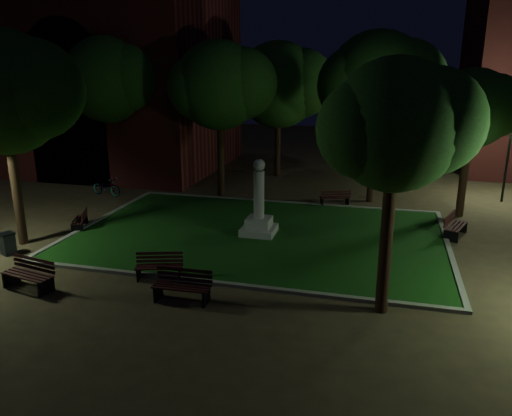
{
  "coord_description": "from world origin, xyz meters",
  "views": [
    {
      "loc": [
        4.91,
        -17.33,
        7.05
      ],
      "look_at": [
        0.13,
        1.0,
        1.5
      ],
      "focal_mm": 35.0,
      "sensor_mm": 36.0,
      "label": 1
    }
  ],
  "objects": [
    {
      "name": "tree_west",
      "position": [
        -8.88,
        -1.36,
        5.97
      ],
      "size": [
        5.74,
        4.69,
        8.32
      ],
      "color": "black",
      "rests_on": "ground"
    },
    {
      "name": "tree_north_er",
      "position": [
        4.44,
        8.65,
        6.05
      ],
      "size": [
        6.29,
        5.13,
        8.62
      ],
      "color": "black",
      "rests_on": "ground"
    },
    {
      "name": "tree_nw",
      "position": [
        -10.18,
        8.33,
        6.11
      ],
      "size": [
        5.9,
        4.82,
        8.52
      ],
      "color": "black",
      "rests_on": "ground"
    },
    {
      "name": "tree_north_wl",
      "position": [
        -3.5,
        7.82,
        5.89
      ],
      "size": [
        5.65,
        4.61,
        8.2
      ],
      "color": "black",
      "rests_on": "ground"
    },
    {
      "name": "lawn_kerb",
      "position": [
        0.0,
        2.0,
        0.06
      ],
      "size": [
        15.4,
        10.4,
        0.12
      ],
      "color": "slate",
      "rests_on": "ground"
    },
    {
      "name": "building_main",
      "position": [
        -15.86,
        13.79,
        7.38
      ],
      "size": [
        20.0,
        12.0,
        15.0
      ],
      "color": "#571C1A",
      "rests_on": "ground"
    },
    {
      "name": "lamppost_ne",
      "position": [
        11.04,
        10.36,
        3.04
      ],
      "size": [
        1.18,
        0.28,
        4.32
      ],
      "color": "black",
      "rests_on": "ground"
    },
    {
      "name": "lamppost_nw",
      "position": [
        -11.2,
        9.27,
        2.81
      ],
      "size": [
        1.18,
        0.28,
        3.95
      ],
      "color": "black",
      "rests_on": "ground"
    },
    {
      "name": "tree_ne",
      "position": [
        8.64,
        7.1,
        5.04
      ],
      "size": [
        4.43,
        3.61,
        6.86
      ],
      "color": "black",
      "rests_on": "ground"
    },
    {
      "name": "bench_near_left",
      "position": [
        -2.19,
        -3.06,
        0.41
      ],
      "size": [
        1.67,
        1.0,
        0.87
      ],
      "rotation": [
        0.0,
        0.0,
        0.31
      ],
      "color": "black",
      "rests_on": "ground"
    },
    {
      "name": "bench_west_near",
      "position": [
        -5.88,
        -4.87,
        0.47
      ],
      "size": [
        1.9,
        0.97,
        1.0
      ],
      "rotation": [
        0.0,
        0.0,
        -0.2
      ],
      "color": "black",
      "rests_on": "ground"
    },
    {
      "name": "bench_near_right",
      "position": [
        -0.78,
        -4.42,
        0.46
      ],
      "size": [
        1.79,
        0.68,
        0.97
      ],
      "rotation": [
        0.0,
        0.0,
        0.03
      ],
      "color": "black",
      "rests_on": "ground"
    },
    {
      "name": "bench_right_side",
      "position": [
        7.95,
        3.93,
        0.45
      ],
      "size": [
        1.16,
        1.84,
        0.96
      ],
      "rotation": [
        0.0,
        0.0,
        1.22
      ],
      "color": "black",
      "rests_on": "ground"
    },
    {
      "name": "tree_far_north",
      "position": [
        -1.57,
        13.42,
        5.7
      ],
      "size": [
        6.45,
        5.27,
        8.34
      ],
      "color": "black",
      "rests_on": "ground"
    },
    {
      "name": "ground",
      "position": [
        0.0,
        0.0,
        0.0
      ],
      "size": [
        80.0,
        80.0,
        0.0
      ],
      "primitive_type": "plane",
      "color": "#463724"
    },
    {
      "name": "lawn",
      "position": [
        0.0,
        2.0,
        0.04
      ],
      "size": [
        15.0,
        10.0,
        0.08
      ],
      "primitive_type": "cube",
      "color": "#144211",
      "rests_on": "ground"
    },
    {
      "name": "trash_bin",
      "position": [
        -8.71,
        -2.5,
        0.43
      ],
      "size": [
        0.65,
        0.65,
        0.85
      ],
      "color": "black",
      "rests_on": "ground"
    },
    {
      "name": "bench_far_side",
      "position": [
        2.63,
        7.35,
        0.39
      ],
      "size": [
        1.6,
        1.0,
        0.83
      ],
      "rotation": [
        0.0,
        0.0,
        3.49
      ],
      "color": "black",
      "rests_on": "ground"
    },
    {
      "name": "bench_left_side",
      "position": [
        -7.82,
        0.92,
        0.37
      ],
      "size": [
        1.03,
        1.51,
        0.79
      ],
      "rotation": [
        0.0,
        0.0,
        -1.15
      ],
      "color": "black",
      "rests_on": "ground"
    },
    {
      "name": "monument",
      "position": [
        0.0,
        2.0,
        0.96
      ],
      "size": [
        1.4,
        1.4,
        3.2
      ],
      "color": "gray",
      "rests_on": "lawn"
    },
    {
      "name": "bicycle",
      "position": [
        -9.73,
        6.28,
        0.5
      ],
      "size": [
        1.98,
        1.03,
        0.99
      ],
      "primitive_type": "imported",
      "rotation": [
        0.0,
        0.0,
        1.37
      ],
      "color": "black",
      "rests_on": "ground"
    },
    {
      "name": "tree_se",
      "position": [
        5.21,
        -3.59,
        5.44
      ],
      "size": [
        4.42,
        3.61,
        7.26
      ],
      "color": "black",
      "rests_on": "ground"
    }
  ]
}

